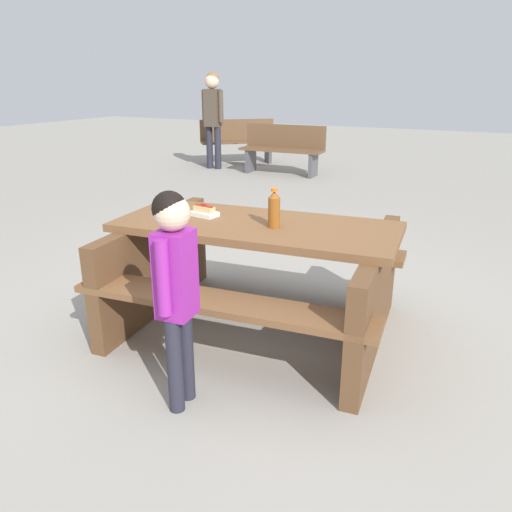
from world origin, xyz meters
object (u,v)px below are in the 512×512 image
picnic_table (256,267)px  child_in_coat (175,275)px  park_bench_mid (238,140)px  bystander_adult (213,108)px  hotdog_tray (204,211)px  park_bench_far (283,148)px  soda_bottle (274,209)px

picnic_table → child_in_coat: bearing=92.5°
park_bench_mid → child_in_coat: bearing=117.0°
bystander_adult → child_in_coat: bearing=120.4°
picnic_table → hotdog_tray: hotdog_tray is taller
hotdog_tray → bystander_adult: 6.29m
picnic_table → park_bench_far: 5.90m
picnic_table → bystander_adult: bystander_adult is taller
soda_bottle → hotdog_tray: (0.53, -0.02, -0.08)m
child_in_coat → bystander_adult: (3.69, -6.29, 0.37)m
picnic_table → park_bench_far: bearing=-67.4°
picnic_table → park_bench_mid: (3.56, -6.14, 0.00)m
child_in_coat → park_bench_far: child_in_coat is taller
soda_bottle → hotdog_tray: 0.54m
park_bench_far → bystander_adult: bearing=3.8°
park_bench_far → bystander_adult: 1.53m
park_bench_mid → park_bench_far: bearing=151.7°
soda_bottle → child_in_coat: size_ratio=0.21×
child_in_coat → soda_bottle: bearing=-96.4°
soda_bottle → child_in_coat: (0.10, 0.90, -0.13)m
picnic_table → child_in_coat: child_in_coat is taller
park_bench_mid → park_bench_far: (-1.29, 0.69, 0.00)m
park_bench_mid → soda_bottle: bearing=120.9°
park_bench_mid → hotdog_tray: bearing=117.3°
park_bench_far → child_in_coat: bearing=109.9°
park_bench_mid → park_bench_far: same height
child_in_coat → park_bench_far: (2.31, -6.38, -0.28)m
soda_bottle → child_in_coat: 0.91m
soda_bottle → park_bench_far: (2.41, -5.48, -0.41)m
picnic_table → park_bench_far: (2.27, -5.45, 0.00)m
park_bench_far → park_bench_mid: bearing=-28.3°
child_in_coat → park_bench_mid: 7.94m
child_in_coat → bystander_adult: size_ratio=0.66×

